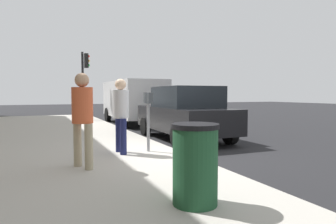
# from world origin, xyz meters

# --- Properties ---
(ground_plane) EXTENTS (80.00, 80.00, 0.00)m
(ground_plane) POSITION_xyz_m (0.00, 0.00, 0.00)
(ground_plane) COLOR #232326
(ground_plane) RESTS_ON ground
(sidewalk_slab) EXTENTS (28.00, 6.00, 0.15)m
(sidewalk_slab) POSITION_xyz_m (0.00, 3.00, 0.07)
(sidewalk_slab) COLOR #B7B2A8
(sidewalk_slab) RESTS_ON ground_plane
(parking_meter) EXTENTS (0.36, 0.12, 1.41)m
(parking_meter) POSITION_xyz_m (-0.03, 0.71, 1.17)
(parking_meter) COLOR gray
(parking_meter) RESTS_ON sidewalk_slab
(pedestrian_at_meter) EXTENTS (0.53, 0.38, 1.72)m
(pedestrian_at_meter) POSITION_xyz_m (0.00, 1.38, 1.16)
(pedestrian_at_meter) COLOR #191E4C
(pedestrian_at_meter) RESTS_ON sidewalk_slab
(pedestrian_bystander) EXTENTS (0.50, 0.38, 1.76)m
(pedestrian_bystander) POSITION_xyz_m (-1.07, 2.38, 1.19)
(pedestrian_bystander) COLOR tan
(pedestrian_bystander) RESTS_ON sidewalk_slab
(parked_sedan_near) EXTENTS (4.42, 2.01, 1.77)m
(parked_sedan_near) POSITION_xyz_m (2.14, -1.35, 0.89)
(parked_sedan_near) COLOR black
(parked_sedan_near) RESTS_ON ground_plane
(parked_van_far) EXTENTS (5.21, 2.15, 2.18)m
(parked_van_far) POSITION_xyz_m (7.97, -1.35, 1.26)
(parked_van_far) COLOR silver
(parked_van_far) RESTS_ON ground_plane
(traffic_signal) EXTENTS (0.24, 0.44, 3.60)m
(traffic_signal) POSITION_xyz_m (9.70, 0.79, 2.58)
(traffic_signal) COLOR black
(traffic_signal) RESTS_ON sidewalk_slab
(trash_bin) EXTENTS (0.59, 0.59, 1.01)m
(trash_bin) POSITION_xyz_m (-3.54, 1.36, 0.66)
(trash_bin) COLOR #1E4C2D
(trash_bin) RESTS_ON sidewalk_slab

